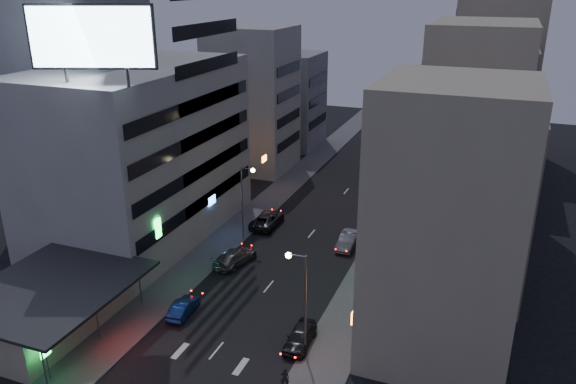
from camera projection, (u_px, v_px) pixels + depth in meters
The scene contains 24 objects.
ground at pixel (189, 384), 38.32m from camera, with size 180.00×180.00×0.00m, color black.
sidewalk_left at pixel (259, 210), 67.15m from camera, with size 4.00×120.00×0.12m, color #4C4C4F.
sidewalk_right at pixel (392, 230), 61.77m from camera, with size 4.00×120.00×0.12m, color #4C4C4F.
food_court at pixel (46, 305), 44.03m from camera, with size 11.00×13.00×3.88m.
white_building at pixel (139, 153), 58.27m from camera, with size 14.00×24.00×18.00m, color #ADADA8.
grey_tower at pixel (79, 67), 61.07m from camera, with size 10.00×14.00×34.00m, color gray.
shophouse_near at pixel (446, 225), 38.87m from camera, with size 10.00×11.00×20.00m, color tan.
shophouse_mid at pixel (465, 196), 49.44m from camera, with size 11.00×12.00×16.00m, color gray.
shophouse_far at pixel (473, 128), 59.88m from camera, with size 10.00×14.00×22.00m, color tan.
far_left_a at pixel (252, 99), 79.21m from camera, with size 11.00×10.00×20.00m, color #ADADA8.
far_left_b at pixel (283, 99), 91.61m from camera, with size 12.00×10.00×15.00m, color gray.
far_right_a at pixel (484, 117), 73.50m from camera, with size 11.00×12.00×18.00m, color gray.
far_right_b at pixel (495, 78), 84.48m from camera, with size 12.00×12.00×24.00m, color tan.
billboard at pixel (92, 38), 43.68m from camera, with size 9.52×3.75×6.20m.
street_lamp_right_near at pixel (300, 290), 39.66m from camera, with size 1.60×0.44×8.02m.
street_lamp_left at pixel (245, 193), 57.58m from camera, with size 1.60×0.44×8.02m.
street_lamp_right_far at pixel (394, 157), 69.30m from camera, with size 1.60×0.44×8.02m.
parked_car_right_near at pixel (300, 337), 42.19m from camera, with size 1.74×4.33×1.48m, color black.
parked_car_right_mid at pixel (348, 240), 57.74m from camera, with size 1.59×4.56×1.50m, color #95989D.
parked_car_left at pixel (267, 219), 62.68m from camera, with size 2.57×5.58×1.55m, color #2B292F.
parked_car_right_far at pixel (376, 195), 69.93m from camera, with size 1.89×4.65×1.35m, color #9B9FA3.
road_car_blue at pixel (183, 307), 46.13m from camera, with size 1.36×3.89×1.28m, color navy.
road_car_silver at pixel (235, 257), 54.31m from camera, with size 2.13×5.24×1.52m, color gray.
person at pixel (285, 378), 37.57m from camera, with size 0.59×0.39×1.62m, color black.
Camera 1 is at (17.54, -26.60, 25.94)m, focal length 35.00 mm.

